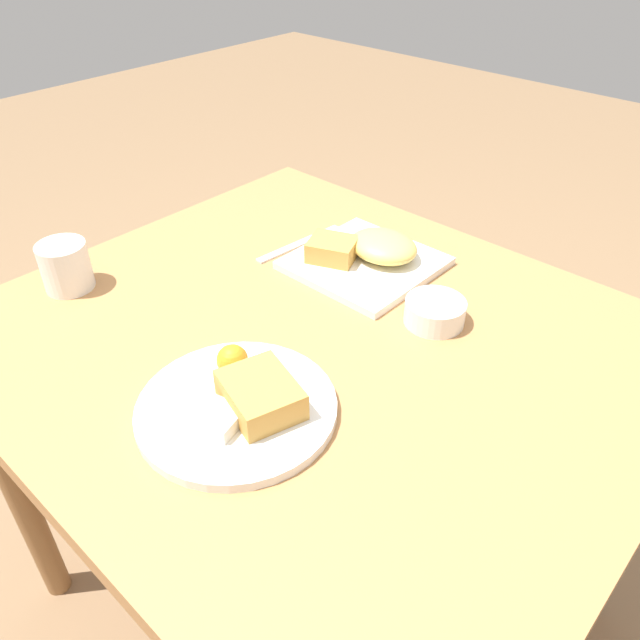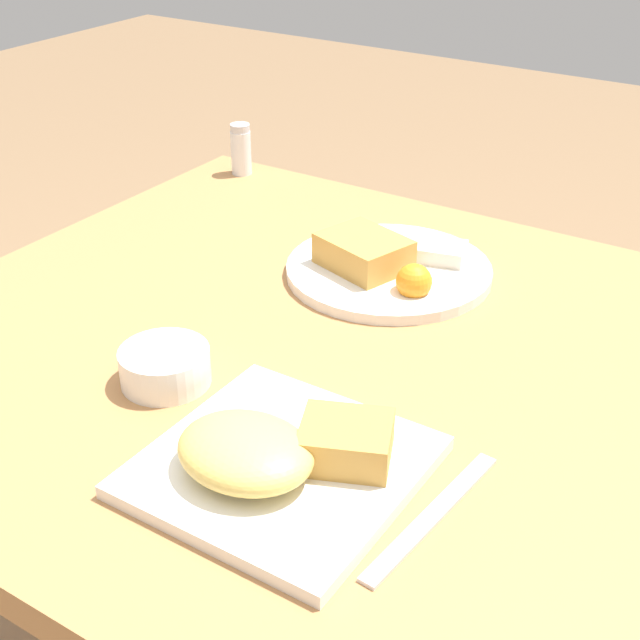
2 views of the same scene
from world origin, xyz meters
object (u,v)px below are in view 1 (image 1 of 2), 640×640
(plate_square_near, at_px, (367,255))
(butter_knife, at_px, (300,244))
(sauce_ramekin, at_px, (435,311))
(plate_oval_far, at_px, (239,402))
(coffee_mug, at_px, (66,266))

(plate_square_near, height_order, butter_knife, plate_square_near)
(sauce_ramekin, bearing_deg, plate_oval_far, 77.39)
(butter_knife, bearing_deg, sauce_ramekin, 89.14)
(plate_square_near, relative_size, coffee_mug, 2.83)
(butter_knife, xyz_separation_m, coffee_mug, (0.18, 0.37, 0.04))
(plate_square_near, distance_m, sauce_ramekin, 0.19)
(plate_square_near, xyz_separation_m, butter_knife, (0.14, 0.03, -0.02))
(coffee_mug, bearing_deg, sauce_ramekin, -146.94)
(butter_knife, distance_m, coffee_mug, 0.41)
(plate_square_near, relative_size, plate_oval_far, 0.88)
(plate_oval_far, relative_size, coffee_mug, 3.22)
(plate_oval_far, height_order, butter_knife, plate_oval_far)
(plate_oval_far, xyz_separation_m, coffee_mug, (0.43, -0.00, 0.02))
(plate_square_near, height_order, coffee_mug, coffee_mug)
(plate_square_near, height_order, sauce_ramekin, plate_square_near)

